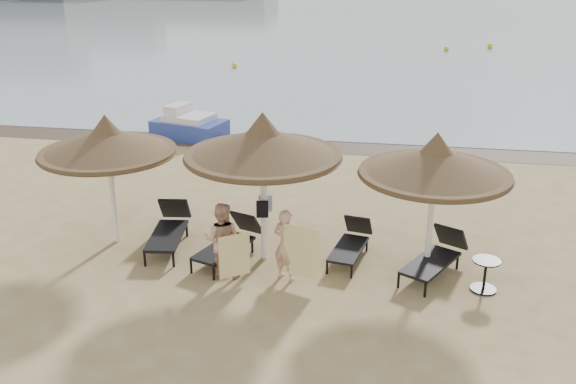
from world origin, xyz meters
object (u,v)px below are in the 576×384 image
object	(u,v)px
palapa_left	(107,142)
person_right	(286,239)
lounger_far_right	(437,255)
lounger_near_right	(351,242)
palapa_right	(435,162)
lounger_far_left	(169,228)
person_left	(222,234)
palapa_center	(263,144)
lounger_near_left	(231,241)
side_table	(485,276)
pedal_boat	(189,125)

from	to	relation	value
palapa_left	person_right	world-z (taller)	palapa_left
lounger_far_right	lounger_near_right	bearing A→B (deg)	-164.78
palapa_right	lounger_near_right	bearing A→B (deg)	165.78
lounger_far_left	person_left	world-z (taller)	person_left
palapa_right	person_right	world-z (taller)	palapa_right
palapa_right	lounger_far_left	world-z (taller)	palapa_right
palapa_left	lounger_far_right	bearing A→B (deg)	-2.59
palapa_center	lounger_far_right	xyz separation A→B (m)	(3.69, -0.06, -2.23)
lounger_far_right	person_left	xyz separation A→B (m)	(-4.39, -0.84, 0.54)
palapa_center	person_left	distance (m)	2.04
palapa_center	lounger_near_right	xyz separation A→B (m)	(1.88, 0.37, -2.27)
palapa_right	lounger_far_right	bearing A→B (deg)	-6.03
palapa_center	palapa_left	bearing A→B (deg)	175.77
palapa_center	lounger_far_left	size ratio (longest dim) A/B	1.56
lounger_near_left	side_table	distance (m)	5.38
lounger_far_right	person_left	world-z (taller)	person_left
palapa_right	lounger_far_left	xyz separation A→B (m)	(-5.79, 0.35, -2.02)
lounger_far_right	lounger_far_left	bearing A→B (deg)	-154.98
palapa_center	lounger_near_right	world-z (taller)	palapa_center
lounger_near_left	side_table	xyz separation A→B (m)	(5.35, -0.58, -0.08)
lounger_near_left	person_left	distance (m)	0.99
palapa_right	palapa_left	bearing A→B (deg)	177.50
lounger_far_left	lounger_near_left	size ratio (longest dim) A/B	1.04
person_left	lounger_far_left	bearing A→B (deg)	-39.15
palapa_center	person_left	world-z (taller)	palapa_center
lounger_near_right	person_right	distance (m)	1.84
palapa_left	person_right	xyz separation A→B (m)	(4.19, -1.13, -1.52)
lounger_near_right	lounger_far_right	world-z (taller)	lounger_far_right
palapa_right	side_table	size ratio (longest dim) A/B	4.60
lounger_far_left	side_table	distance (m)	6.96
lounger_near_left	person_left	size ratio (longest dim) A/B	1.09
palapa_center	lounger_near_left	size ratio (longest dim) A/B	1.63
palapa_left	pedal_boat	xyz separation A→B (m)	(-1.01, 8.59, -1.98)
lounger_near_left	lounger_near_right	bearing A→B (deg)	30.13
person_right	pedal_boat	xyz separation A→B (m)	(-5.19, 9.72, -0.47)
palapa_center	pedal_boat	size ratio (longest dim) A/B	1.19
person_right	lounger_far_left	bearing A→B (deg)	2.36
palapa_left	side_table	world-z (taller)	palapa_left
lounger_near_left	pedal_boat	world-z (taller)	pedal_boat
lounger_far_left	person_right	distance (m)	3.18
side_table	lounger_near_right	bearing A→B (deg)	159.35
person_left	palapa_right	bearing A→B (deg)	-170.07
pedal_boat	palapa_right	bearing A→B (deg)	-32.26
palapa_left	palapa_center	bearing A→B (deg)	-4.23
palapa_right	lounger_far_right	world-z (taller)	palapa_right
lounger_near_left	lounger_far_right	world-z (taller)	lounger_far_right
palapa_center	lounger_far_left	xyz separation A→B (m)	(-2.29, 0.31, -2.21)
person_left	pedal_boat	size ratio (longest dim) A/B	0.67
palapa_left	lounger_far_left	distance (m)	2.37
palapa_right	person_left	bearing A→B (deg)	-168.41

